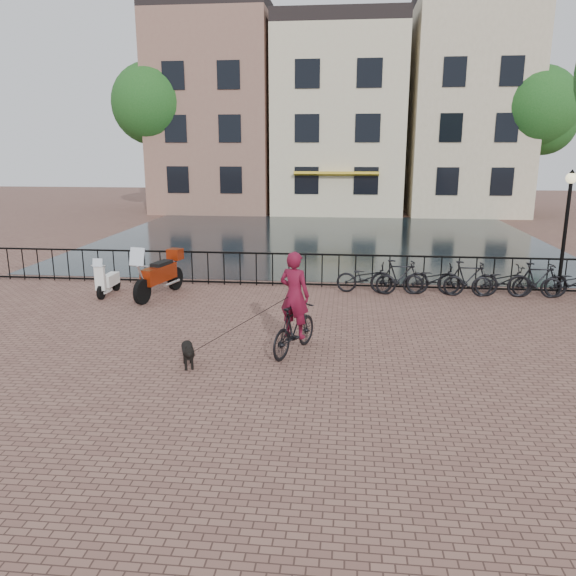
# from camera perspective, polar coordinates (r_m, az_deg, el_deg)

# --- Properties ---
(ground) EXTENTS (100.00, 100.00, 0.00)m
(ground) POSITION_cam_1_polar(r_m,az_deg,el_deg) (9.50, -1.94, -11.47)
(ground) COLOR brown
(ground) RESTS_ON ground
(canal_water) EXTENTS (20.00, 20.00, 0.00)m
(canal_water) POSITION_cam_1_polar(r_m,az_deg,el_deg) (26.14, 3.31, 5.03)
(canal_water) COLOR black
(canal_water) RESTS_ON ground
(railing) EXTENTS (20.00, 0.05, 1.02)m
(railing) POSITION_cam_1_polar(r_m,az_deg,el_deg) (16.92, 1.78, 1.81)
(railing) COLOR black
(railing) RESTS_ON ground
(canal_house_left) EXTENTS (7.50, 9.00, 12.80)m
(canal_house_left) POSITION_cam_1_polar(r_m,az_deg,el_deg) (39.53, -7.03, 17.31)
(canal_house_left) COLOR #875C4E
(canal_house_left) RESTS_ON ground
(canal_house_mid) EXTENTS (8.00, 9.50, 11.80)m
(canal_house_mid) POSITION_cam_1_polar(r_m,az_deg,el_deg) (38.53, 5.19, 16.69)
(canal_house_mid) COLOR beige
(canal_house_mid) RESTS_ON ground
(canal_house_right) EXTENTS (7.00, 9.00, 13.30)m
(canal_house_right) POSITION_cam_1_polar(r_m,az_deg,el_deg) (39.25, 17.53, 17.18)
(canal_house_right) COLOR #BFAF8E
(canal_house_right) RESTS_ON ground
(tree_far_left) EXTENTS (5.04, 5.04, 9.27)m
(tree_far_left) POSITION_cam_1_polar(r_m,az_deg,el_deg) (37.62, -13.58, 17.70)
(tree_far_left) COLOR black
(tree_far_left) RESTS_ON ground
(tree_far_right) EXTENTS (4.76, 4.76, 8.76)m
(tree_far_right) POSITION_cam_1_polar(r_m,az_deg,el_deg) (37.16, 23.93, 16.40)
(tree_far_right) COLOR black
(tree_far_right) RESTS_ON ground
(lamp_post) EXTENTS (0.30, 0.30, 3.45)m
(lamp_post) POSITION_cam_1_polar(r_m,az_deg,el_deg) (17.25, 26.51, 6.89)
(lamp_post) COLOR black
(lamp_post) RESTS_ON ground
(cyclist) EXTENTS (1.17, 1.86, 2.47)m
(cyclist) POSITION_cam_1_polar(r_m,az_deg,el_deg) (11.32, 0.65, -2.14)
(cyclist) COLOR black
(cyclist) RESTS_ON ground
(dog) EXTENTS (0.51, 0.82, 0.53)m
(dog) POSITION_cam_1_polar(r_m,az_deg,el_deg) (10.98, -10.12, -6.56)
(dog) COLOR black
(dog) RESTS_ON ground
(motorcycle) EXTENTS (1.05, 2.29, 1.59)m
(motorcycle) POSITION_cam_1_polar(r_m,az_deg,el_deg) (16.12, -13.00, 1.89)
(motorcycle) COLOR maroon
(motorcycle) RESTS_ON ground
(scooter) EXTENTS (0.38, 1.29, 1.19)m
(scooter) POSITION_cam_1_polar(r_m,az_deg,el_deg) (16.75, -17.84, 1.32)
(scooter) COLOR white
(scooter) RESTS_ON ground
(parked_bike_0) EXTENTS (1.78, 0.82, 0.90)m
(parked_bike_0) POSITION_cam_1_polar(r_m,az_deg,el_deg) (16.31, 7.94, 1.02)
(parked_bike_0) COLOR black
(parked_bike_0) RESTS_ON ground
(parked_bike_1) EXTENTS (1.68, 0.52, 1.00)m
(parked_bike_1) POSITION_cam_1_polar(r_m,az_deg,el_deg) (16.36, 11.27, 1.10)
(parked_bike_1) COLOR black
(parked_bike_1) RESTS_ON ground
(parked_bike_2) EXTENTS (1.74, 0.67, 0.90)m
(parked_bike_2) POSITION_cam_1_polar(r_m,az_deg,el_deg) (16.49, 14.55, 0.84)
(parked_bike_2) COLOR black
(parked_bike_2) RESTS_ON ground
(parked_bike_3) EXTENTS (1.69, 0.57, 1.00)m
(parked_bike_3) POSITION_cam_1_polar(r_m,az_deg,el_deg) (16.64, 17.80, 0.91)
(parked_bike_3) COLOR black
(parked_bike_3) RESTS_ON ground
(parked_bike_4) EXTENTS (1.76, 0.74, 0.90)m
(parked_bike_4) POSITION_cam_1_polar(r_m,az_deg,el_deg) (16.88, 20.94, 0.66)
(parked_bike_4) COLOR black
(parked_bike_4) RESTS_ON ground
(parked_bike_5) EXTENTS (1.68, 0.54, 1.00)m
(parked_bike_5) POSITION_cam_1_polar(r_m,az_deg,el_deg) (17.14, 24.02, 0.72)
(parked_bike_5) COLOR black
(parked_bike_5) RESTS_ON ground
(parked_bike_6) EXTENTS (1.73, 0.64, 0.90)m
(parked_bike_6) POSITION_cam_1_polar(r_m,az_deg,el_deg) (17.47, 26.97, 0.47)
(parked_bike_6) COLOR black
(parked_bike_6) RESTS_ON ground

